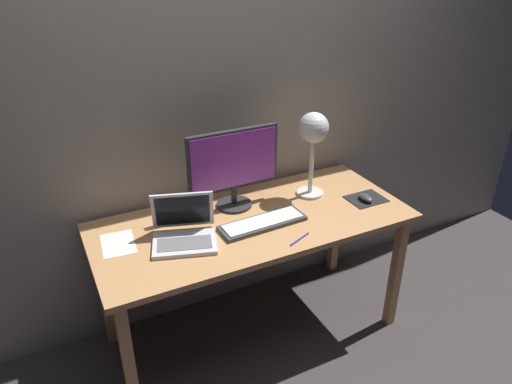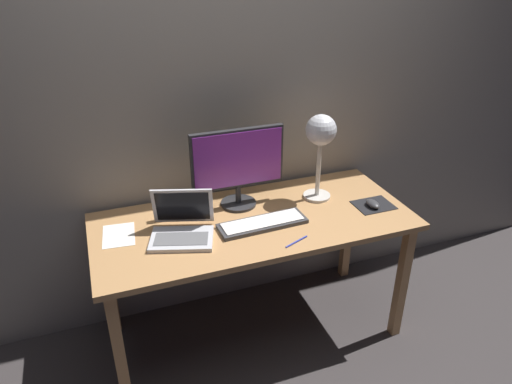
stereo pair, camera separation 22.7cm
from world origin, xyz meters
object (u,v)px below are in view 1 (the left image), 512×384
object	(u,v)px
desk_lamp	(313,134)
pen	(300,239)
keyboard_main	(263,223)
monitor	(233,164)
laptop	(184,227)
mouse	(366,198)

from	to	relation	value
desk_lamp	pen	xyz separation A→B (m)	(-0.29, -0.37, -0.35)
keyboard_main	pen	xyz separation A→B (m)	(0.10, -0.19, -0.01)
monitor	laptop	world-z (taller)	monitor
laptop	desk_lamp	xyz separation A→B (m)	(0.77, 0.12, 0.29)
keyboard_main	laptop	size ratio (longest dim) A/B	1.26
monitor	mouse	world-z (taller)	monitor
keyboard_main	pen	size ratio (longest dim) A/B	3.18
keyboard_main	mouse	world-z (taller)	mouse
mouse	pen	xyz separation A→B (m)	(-0.51, -0.17, -0.02)
pen	keyboard_main	bearing A→B (deg)	116.11
keyboard_main	mouse	size ratio (longest dim) A/B	4.64
keyboard_main	laptop	distance (m)	0.39
monitor	desk_lamp	size ratio (longest dim) A/B	1.04
desk_lamp	mouse	size ratio (longest dim) A/B	4.88
desk_lamp	mouse	distance (m)	0.45
mouse	keyboard_main	bearing A→B (deg)	177.38
desk_lamp	keyboard_main	bearing A→B (deg)	-155.45
pen	laptop	bearing A→B (deg)	152.45
desk_lamp	pen	size ratio (longest dim) A/B	3.35
laptop	mouse	xyz separation A→B (m)	(0.99, -0.08, -0.04)
desk_lamp	mouse	xyz separation A→B (m)	(0.23, -0.20, -0.33)
monitor	keyboard_main	bearing A→B (deg)	-79.36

